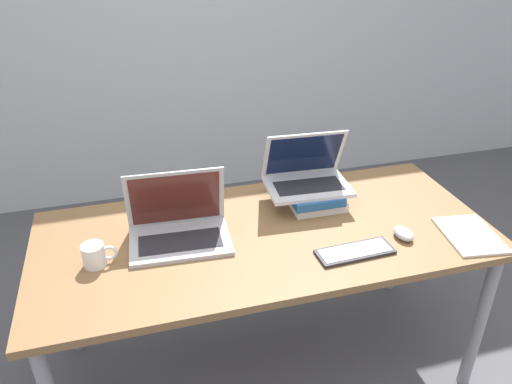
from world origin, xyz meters
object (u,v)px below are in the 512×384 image
object	(u,v)px
laptop_on_books	(306,175)
notepad	(470,235)
mouse	(404,233)
book_stack	(312,195)
laptop_left	(179,227)
mug	(95,255)
wireless_keyboard	(355,252)

from	to	relation	value
laptop_on_books	notepad	bearing A→B (deg)	-39.93
laptop_on_books	mouse	size ratio (longest dim) A/B	3.60
book_stack	notepad	distance (m)	0.62
laptop_left	laptop_on_books	size ratio (longest dim) A/B	1.09
laptop_on_books	mug	bearing A→B (deg)	-165.28
mug	laptop_left	bearing A→B (deg)	15.82
laptop_on_books	notepad	size ratio (longest dim) A/B	1.23
laptop_on_books	wireless_keyboard	bearing A→B (deg)	-84.56
book_stack	laptop_left	bearing A→B (deg)	-168.72
laptop_left	wireless_keyboard	distance (m)	0.65
laptop_on_books	laptop_left	bearing A→B (deg)	-165.88
laptop_on_books	wireless_keyboard	distance (m)	0.42
laptop_left	book_stack	world-z (taller)	laptop_left
book_stack	mug	distance (m)	0.90
wireless_keyboard	notepad	distance (m)	0.47
mouse	notepad	world-z (taller)	mouse
mouse	book_stack	bearing A→B (deg)	124.89
laptop_on_books	notepad	world-z (taller)	laptop_on_books
wireless_keyboard	mug	world-z (taller)	mug
laptop_left	notepad	size ratio (longest dim) A/B	1.34
laptop_left	notepad	xyz separation A→B (m)	(1.06, -0.28, -0.05)
book_stack	wireless_keyboard	size ratio (longest dim) A/B	0.92
wireless_keyboard	book_stack	bearing A→B (deg)	92.55
laptop_on_books	wireless_keyboard	size ratio (longest dim) A/B	1.23
laptop_left	notepad	distance (m)	1.09
laptop_on_books	notepad	distance (m)	0.67
notepad	laptop_on_books	bearing A→B (deg)	140.07
laptop_left	notepad	bearing A→B (deg)	-14.97
laptop_left	notepad	world-z (taller)	laptop_left
mouse	mug	distance (m)	1.12
laptop_left	book_stack	bearing A→B (deg)	11.28
book_stack	mouse	size ratio (longest dim) A/B	2.70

